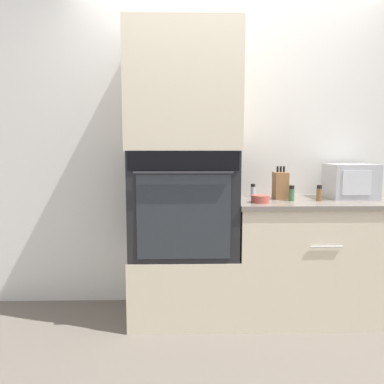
{
  "coord_description": "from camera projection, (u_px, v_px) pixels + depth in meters",
  "views": [
    {
      "loc": [
        -0.4,
        -2.47,
        1.29
      ],
      "look_at": [
        -0.34,
        0.21,
        0.97
      ],
      "focal_mm": 35.0,
      "sensor_mm": 36.0,
      "label": 1
    }
  ],
  "objects": [
    {
      "name": "oven_cabinet_base",
      "position": [
        184.0,
        284.0,
        2.87
      ],
      "size": [
        0.79,
        0.6,
        0.5
      ],
      "color": "beige",
      "rests_on": "ground_plane"
    },
    {
      "name": "wall_oven",
      "position": [
        184.0,
        202.0,
        2.79
      ],
      "size": [
        0.77,
        0.64,
        0.77
      ],
      "color": "black",
      "rests_on": "oven_cabinet_base"
    },
    {
      "name": "microwave",
      "position": [
        350.0,
        181.0,
        2.9
      ],
      "size": [
        0.34,
        0.31,
        0.26
      ],
      "color": "#B2B5BA",
      "rests_on": "counter_unit"
    },
    {
      "name": "condiment_jar_near",
      "position": [
        319.0,
        193.0,
        2.75
      ],
      "size": [
        0.04,
        0.04,
        0.12
      ],
      "color": "brown",
      "rests_on": "counter_unit"
    },
    {
      "name": "oven_cabinet_upper",
      "position": [
        183.0,
        90.0,
        2.7
      ],
      "size": [
        0.79,
        0.6,
        0.87
      ],
      "color": "beige",
      "rests_on": "wall_oven"
    },
    {
      "name": "ground_plane",
      "position": [
        241.0,
        334.0,
        2.61
      ],
      "size": [
        12.0,
        12.0,
        0.0
      ],
      "primitive_type": "plane",
      "color": "#6B6056"
    },
    {
      "name": "knife_block",
      "position": [
        280.0,
        185.0,
        2.87
      ],
      "size": [
        0.1,
        0.14,
        0.25
      ],
      "color": "olive",
      "rests_on": "counter_unit"
    },
    {
      "name": "condiment_jar_far",
      "position": [
        253.0,
        190.0,
        3.01
      ],
      "size": [
        0.04,
        0.04,
        0.1
      ],
      "color": "silver",
      "rests_on": "counter_unit"
    },
    {
      "name": "wall_back",
      "position": [
        231.0,
        153.0,
        3.09
      ],
      "size": [
        8.0,
        0.05,
        2.5
      ],
      "color": "silver",
      "rests_on": "ground_plane"
    },
    {
      "name": "condiment_jar_mid",
      "position": [
        292.0,
        193.0,
        2.76
      ],
      "size": [
        0.04,
        0.04,
        0.12
      ],
      "color": "#427047",
      "rests_on": "counter_unit"
    },
    {
      "name": "bowl",
      "position": [
        260.0,
        199.0,
        2.67
      ],
      "size": [
        0.13,
        0.13,
        0.05
      ],
      "color": "#B24C42",
      "rests_on": "counter_unit"
    },
    {
      "name": "counter_unit",
      "position": [
        310.0,
        258.0,
        2.87
      ],
      "size": [
        1.17,
        0.63,
        0.9
      ],
      "color": "beige",
      "rests_on": "ground_plane"
    }
  ]
}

